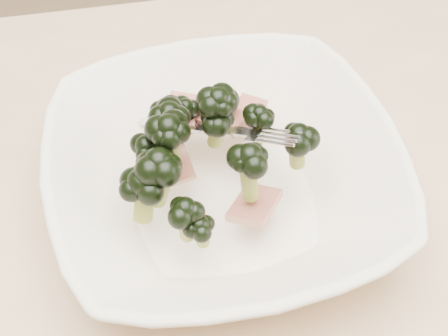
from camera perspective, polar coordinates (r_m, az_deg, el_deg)
The scene contains 2 objects.
dining_table at distance 0.62m, azimuth -4.40°, elevation -14.70°, with size 1.20×0.80×0.75m.
broccoli_dish at distance 0.55m, azimuth -0.26°, elevation -0.54°, with size 0.32×0.32×0.13m.
Camera 1 is at (-0.01, -0.27, 1.21)m, focal length 50.00 mm.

